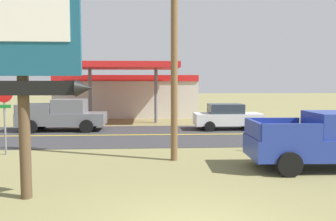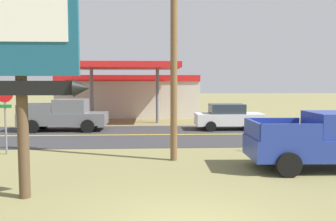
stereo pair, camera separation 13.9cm
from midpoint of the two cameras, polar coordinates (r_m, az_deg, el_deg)
road_asphalt at (r=19.58m, az=-0.52°, el=-4.05°), size 140.00×8.00×0.02m
road_centre_line at (r=19.57m, az=-0.52°, el=-4.01°), size 126.00×0.20×0.01m
motel_sign at (r=9.29m, az=-22.88°, el=9.85°), size 3.24×0.54×5.85m
stop_sign at (r=15.56m, az=-25.23°, el=0.74°), size 0.80×0.08×2.95m
utility_pole at (r=13.11m, az=1.30°, el=12.95°), size 1.89×0.26×9.12m
gas_station at (r=31.04m, az=-6.27°, el=2.71°), size 12.00×11.50×4.40m
pickup_blue_parked_on_lawn at (r=13.02m, az=25.13°, el=-4.64°), size 5.25×2.35×1.96m
pickup_grey_on_road at (r=22.06m, az=-16.54°, el=-0.77°), size 5.20×2.24×1.96m
car_white_mid_lane at (r=22.01m, az=10.15°, el=-1.01°), size 4.20×2.00×1.64m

